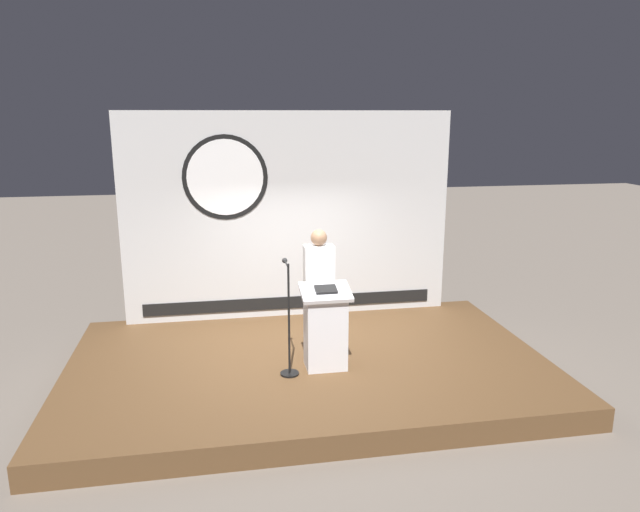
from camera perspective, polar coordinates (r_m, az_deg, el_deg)
The scene contains 6 objects.
ground_plane at distance 8.24m, azimuth -1.15°, elevation -11.81°, with size 40.00×40.00×0.00m, color #6B6056.
stage_platform at distance 8.18m, azimuth -1.16°, elevation -10.86°, with size 6.40×4.00×0.30m, color brown.
banner_display at distance 9.40m, azimuth -3.17°, elevation 3.88°, with size 5.24×0.12×3.29m.
podium at distance 7.66m, azimuth 0.53°, elevation -7.00°, with size 0.64×0.50×1.11m.
speaker_person at distance 8.00m, azimuth -0.11°, elevation -3.42°, with size 0.40×0.26×1.75m.
microphone_stand at distance 7.51m, azimuth -3.06°, elevation -7.69°, with size 0.24×0.52×1.46m.
Camera 1 is at (-1.16, -7.35, 3.55)m, focal length 32.97 mm.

